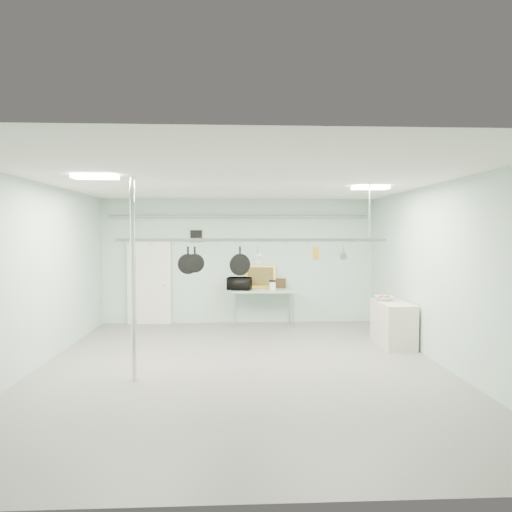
{
  "coord_description": "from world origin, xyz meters",
  "views": [
    {
      "loc": [
        -0.11,
        -7.78,
        2.31
      ],
      "look_at": [
        0.3,
        1.0,
        1.88
      ],
      "focal_mm": 32.0,
      "sensor_mm": 36.0,
      "label": 1
    }
  ],
  "objects_px": {
    "skillet_mid": "(195,260)",
    "side_cabinet": "(393,324)",
    "coffee_canister": "(273,286)",
    "fruit_bowl": "(384,298)",
    "chrome_pole": "(133,279)",
    "skillet_right": "(240,261)",
    "pot_rack": "(252,238)",
    "prep_table": "(263,292)",
    "microwave": "(239,284)",
    "skillet_left": "(188,260)"
  },
  "relations": [
    {
      "from": "pot_rack",
      "to": "fruit_bowl",
      "type": "xyz_separation_m",
      "value": [
        2.84,
        1.34,
        -1.28
      ]
    },
    {
      "from": "chrome_pole",
      "to": "fruit_bowl",
      "type": "bearing_deg",
      "value": 25.34
    },
    {
      "from": "pot_rack",
      "to": "skillet_mid",
      "type": "height_order",
      "value": "pot_rack"
    },
    {
      "from": "prep_table",
      "to": "microwave",
      "type": "bearing_deg",
      "value": -177.37
    },
    {
      "from": "fruit_bowl",
      "to": "skillet_mid",
      "type": "height_order",
      "value": "skillet_mid"
    },
    {
      "from": "coffee_canister",
      "to": "skillet_mid",
      "type": "bearing_deg",
      "value": -117.63
    },
    {
      "from": "skillet_left",
      "to": "skillet_right",
      "type": "relative_size",
      "value": 0.92
    },
    {
      "from": "microwave",
      "to": "skillet_mid",
      "type": "relative_size",
      "value": 1.22
    },
    {
      "from": "chrome_pole",
      "to": "side_cabinet",
      "type": "height_order",
      "value": "chrome_pole"
    },
    {
      "from": "side_cabinet",
      "to": "coffee_canister",
      "type": "bearing_deg",
      "value": 138.8
    },
    {
      "from": "chrome_pole",
      "to": "skillet_right",
      "type": "height_order",
      "value": "chrome_pole"
    },
    {
      "from": "skillet_right",
      "to": "skillet_left",
      "type": "bearing_deg",
      "value": 160.3
    },
    {
      "from": "side_cabinet",
      "to": "skillet_mid",
      "type": "xyz_separation_m",
      "value": [
        -3.97,
        -1.1,
        1.4
      ]
    },
    {
      "from": "chrome_pole",
      "to": "microwave",
      "type": "height_order",
      "value": "chrome_pole"
    },
    {
      "from": "fruit_bowl",
      "to": "skillet_mid",
      "type": "relative_size",
      "value": 0.83
    },
    {
      "from": "side_cabinet",
      "to": "skillet_left",
      "type": "relative_size",
      "value": 2.51
    },
    {
      "from": "chrome_pole",
      "to": "fruit_bowl",
      "type": "height_order",
      "value": "chrome_pole"
    },
    {
      "from": "skillet_right",
      "to": "microwave",
      "type": "bearing_deg",
      "value": 69.88
    },
    {
      "from": "fruit_bowl",
      "to": "prep_table",
      "type": "bearing_deg",
      "value": 141.23
    },
    {
      "from": "pot_rack",
      "to": "coffee_canister",
      "type": "bearing_deg",
      "value": 78.78
    },
    {
      "from": "pot_rack",
      "to": "coffee_canister",
      "type": "relative_size",
      "value": 22.29
    },
    {
      "from": "microwave",
      "to": "coffee_canister",
      "type": "distance_m",
      "value": 0.83
    },
    {
      "from": "prep_table",
      "to": "microwave",
      "type": "distance_m",
      "value": 0.64
    },
    {
      "from": "prep_table",
      "to": "skillet_left",
      "type": "height_order",
      "value": "skillet_left"
    },
    {
      "from": "skillet_left",
      "to": "side_cabinet",
      "type": "bearing_deg",
      "value": 5.38
    },
    {
      "from": "side_cabinet",
      "to": "chrome_pole",
      "type": "bearing_deg",
      "value": -157.59
    },
    {
      "from": "coffee_canister",
      "to": "fruit_bowl",
      "type": "xyz_separation_m",
      "value": [
        2.21,
        -1.79,
        -0.06
      ]
    },
    {
      "from": "side_cabinet",
      "to": "microwave",
      "type": "distance_m",
      "value": 3.87
    },
    {
      "from": "side_cabinet",
      "to": "skillet_mid",
      "type": "bearing_deg",
      "value": -164.51
    },
    {
      "from": "prep_table",
      "to": "pot_rack",
      "type": "distance_m",
      "value": 3.61
    },
    {
      "from": "chrome_pole",
      "to": "skillet_mid",
      "type": "bearing_deg",
      "value": 45.62
    },
    {
      "from": "prep_table",
      "to": "skillet_left",
      "type": "relative_size",
      "value": 3.35
    },
    {
      "from": "prep_table",
      "to": "skillet_mid",
      "type": "bearing_deg",
      "value": -113.27
    },
    {
      "from": "pot_rack",
      "to": "microwave",
      "type": "relative_size",
      "value": 8.44
    },
    {
      "from": "pot_rack",
      "to": "prep_table",
      "type": "bearing_deg",
      "value": 83.09
    },
    {
      "from": "skillet_mid",
      "to": "side_cabinet",
      "type": "bearing_deg",
      "value": 13.86
    },
    {
      "from": "pot_rack",
      "to": "fruit_bowl",
      "type": "distance_m",
      "value": 3.39
    },
    {
      "from": "skillet_left",
      "to": "coffee_canister",
      "type": "bearing_deg",
      "value": 51.02
    },
    {
      "from": "pot_rack",
      "to": "coffee_canister",
      "type": "xyz_separation_m",
      "value": [
        0.62,
        3.14,
        -1.22
      ]
    },
    {
      "from": "prep_table",
      "to": "skillet_mid",
      "type": "relative_size",
      "value": 3.42
    },
    {
      "from": "side_cabinet",
      "to": "fruit_bowl",
      "type": "xyz_separation_m",
      "value": [
        -0.11,
        0.24,
        0.5
      ]
    },
    {
      "from": "fruit_bowl",
      "to": "skillet_left",
      "type": "distance_m",
      "value": 4.29
    },
    {
      "from": "chrome_pole",
      "to": "side_cabinet",
      "type": "distance_m",
      "value": 5.37
    },
    {
      "from": "prep_table",
      "to": "skillet_left",
      "type": "distance_m",
      "value": 3.78
    },
    {
      "from": "prep_table",
      "to": "side_cabinet",
      "type": "relative_size",
      "value": 1.33
    },
    {
      "from": "microwave",
      "to": "skillet_right",
      "type": "relative_size",
      "value": 1.09
    },
    {
      "from": "chrome_pole",
      "to": "skillet_left",
      "type": "distance_m",
      "value": 1.2
    },
    {
      "from": "side_cabinet",
      "to": "skillet_right",
      "type": "height_order",
      "value": "skillet_right"
    },
    {
      "from": "skillet_mid",
      "to": "skillet_right",
      "type": "distance_m",
      "value": 0.8
    },
    {
      "from": "microwave",
      "to": "skillet_mid",
      "type": "bearing_deg",
      "value": 90.13
    }
  ]
}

